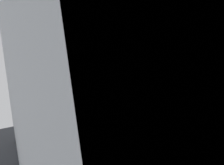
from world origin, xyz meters
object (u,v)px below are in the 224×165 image
(vanity_sink_left, at_px, (60,119))
(toilet, at_px, (156,100))
(vanity_sink_right, at_px, (115,108))
(soap_dispenser, at_px, (123,83))
(folded_hand_towel, at_px, (116,92))
(toothbrush_cup, at_px, (41,96))

(vanity_sink_left, distance_m, toilet, 2.04)
(vanity_sink_left, bearing_deg, vanity_sink_right, 0.00)
(soap_dispenser, xyz_separation_m, folded_hand_towel, (-0.30, -0.28, -0.05))
(toilet, height_order, soap_dispenser, toilet)
(vanity_sink_right, xyz_separation_m, toothbrush_cup, (-1.29, 0.15, 0.40))
(soap_dispenser, bearing_deg, toothbrush_cup, -179.63)
(toothbrush_cup, bearing_deg, vanity_sink_left, -29.85)
(vanity_sink_right, distance_m, toilet, 1.00)
(toothbrush_cup, bearing_deg, vanity_sink_right, -6.40)
(vanity_sink_right, relative_size, folded_hand_towel, 3.28)
(vanity_sink_left, height_order, vanity_sink_right, same)
(toilet, relative_size, toothbrush_cup, 4.87)
(vanity_sink_right, xyz_separation_m, folded_hand_towel, (-0.04, -0.12, 0.37))
(vanity_sink_right, relative_size, toilet, 0.72)
(toilet, bearing_deg, vanity_sink_right, 179.10)
(vanity_sink_left, xyz_separation_m, toothbrush_cup, (-0.25, 0.15, 0.40))
(toilet, bearing_deg, toothbrush_cup, 175.98)
(toilet, height_order, toothbrush_cup, toilet)
(vanity_sink_left, distance_m, soap_dispenser, 1.38)
(vanity_sink_right, height_order, toilet, toilet)
(toothbrush_cup, relative_size, soap_dispenser, 1.22)
(soap_dispenser, bearing_deg, toilet, -13.10)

